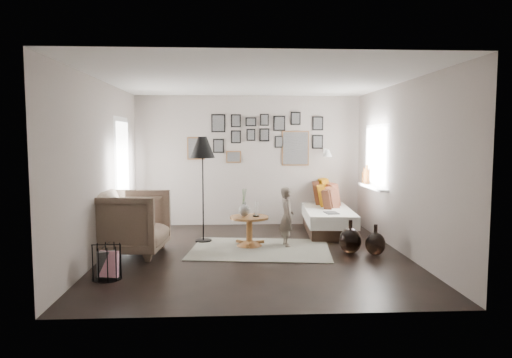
{
  "coord_description": "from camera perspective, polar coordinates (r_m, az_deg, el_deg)",
  "views": [
    {
      "loc": [
        -0.34,
        -6.78,
        1.76
      ],
      "look_at": [
        0.05,
        0.5,
        1.1
      ],
      "focal_mm": 32.0,
      "sensor_mm": 36.0,
      "label": 1
    }
  ],
  "objects": [
    {
      "name": "magazine_on_daybed",
      "position": [
        8.15,
        9.39,
        -4.18
      ],
      "size": [
        0.24,
        0.31,
        0.02
      ],
      "primitive_type": "cube",
      "rotation": [
        0.0,
        0.0,
        0.1
      ],
      "color": "black",
      "rests_on": "daybed"
    },
    {
      "name": "door_left",
      "position": [
        8.23,
        -16.36,
        0.01
      ],
      "size": [
        0.0,
        2.14,
        2.14
      ],
      "color": "white",
      "rests_on": "wall_left"
    },
    {
      "name": "magazine_basket",
      "position": [
        6.07,
        -18.15,
        -9.85
      ],
      "size": [
        0.35,
        0.35,
        0.43
      ],
      "rotation": [
        0.0,
        0.0,
        -0.0
      ],
      "color": "black",
      "rests_on": "ground"
    },
    {
      "name": "child",
      "position": [
        7.41,
        3.87,
        -4.76
      ],
      "size": [
        0.28,
        0.38,
        0.97
      ],
      "primitive_type": "imported",
      "rotation": [
        0.0,
        0.0,
        1.71
      ],
      "color": "#685C52",
      "rests_on": "ground"
    },
    {
      "name": "demijohn_large",
      "position": [
        7.14,
        11.7,
        -7.56
      ],
      "size": [
        0.34,
        0.34,
        0.52
      ],
      "color": "black",
      "rests_on": "ground"
    },
    {
      "name": "wall_sconce",
      "position": [
        9.12,
        8.9,
        3.23
      ],
      "size": [
        0.18,
        0.36,
        0.16
      ],
      "color": "white",
      "rests_on": "wall_back"
    },
    {
      "name": "wall_front",
      "position": [
        4.42,
        1.39,
        -0.78
      ],
      "size": [
        4.5,
        0.0,
        4.5
      ],
      "primitive_type": "plane",
      "rotation": [
        -1.57,
        0.0,
        0.0
      ],
      "color": "#9D9189",
      "rests_on": "ground"
    },
    {
      "name": "ceiling",
      "position": [
        6.84,
        -0.2,
        12.22
      ],
      "size": [
        4.8,
        4.8,
        0.0
      ],
      "primitive_type": "plane",
      "rotation": [
        3.14,
        0.0,
        0.0
      ],
      "color": "white",
      "rests_on": "wall_back"
    },
    {
      "name": "wall_right",
      "position": [
        7.28,
        17.8,
        1.3
      ],
      "size": [
        0.0,
        4.8,
        4.8
      ],
      "primitive_type": "plane",
      "rotation": [
        1.57,
        0.0,
        -1.57
      ],
      "color": "#9D9189",
      "rests_on": "ground"
    },
    {
      "name": "rug",
      "position": [
        7.28,
        0.53,
        -8.76
      ],
      "size": [
        2.34,
        1.77,
        0.01
      ],
      "primitive_type": "cube",
      "rotation": [
        0.0,
        0.0,
        -0.13
      ],
      "color": "beige",
      "rests_on": "ground"
    },
    {
      "name": "window_right",
      "position": [
        8.55,
        14.06,
        -0.55
      ],
      "size": [
        0.15,
        1.32,
        1.3
      ],
      "color": "white",
      "rests_on": "wall_right"
    },
    {
      "name": "vase",
      "position": [
        7.4,
        -1.47,
        -3.62
      ],
      "size": [
        0.18,
        0.18,
        0.45
      ],
      "color": "black",
      "rests_on": "pedestal_table"
    },
    {
      "name": "candles",
      "position": [
        7.39,
        0.02,
        -3.82
      ],
      "size": [
        0.11,
        0.11,
        0.23
      ],
      "color": "black",
      "rests_on": "pedestal_table"
    },
    {
      "name": "armchair_cushion",
      "position": [
        7.2,
        -15.18,
        -5.25
      ],
      "size": [
        0.49,
        0.5,
        0.2
      ],
      "primitive_type": "cube",
      "rotation": [
        -0.21,
        0.0,
        -0.13
      ],
      "color": "white",
      "rests_on": "armchair"
    },
    {
      "name": "wall_left",
      "position": [
        7.06,
        -18.75,
        1.16
      ],
      "size": [
        0.0,
        4.8,
        4.8
      ],
      "primitive_type": "plane",
      "rotation": [
        1.57,
        0.0,
        1.57
      ],
      "color": "#9D9189",
      "rests_on": "ground"
    },
    {
      "name": "demijohn_small",
      "position": [
        7.13,
        14.69,
        -7.82
      ],
      "size": [
        0.3,
        0.3,
        0.47
      ],
      "color": "black",
      "rests_on": "ground"
    },
    {
      "name": "floor_lamp",
      "position": [
        7.68,
        -6.7,
        3.45
      ],
      "size": [
        0.42,
        0.42,
        1.78
      ],
      "rotation": [
        0.0,
        0.0,
        0.34
      ],
      "color": "black",
      "rests_on": "ground"
    },
    {
      "name": "armchair",
      "position": [
        7.16,
        -15.5,
        -5.3
      ],
      "size": [
        1.15,
        1.12,
        0.96
      ],
      "primitive_type": "imported",
      "rotation": [
        0.0,
        0.0,
        1.48
      ],
      "color": "brown",
      "rests_on": "ground"
    },
    {
      "name": "daybed",
      "position": [
        8.8,
        8.8,
        -4.4
      ],
      "size": [
        0.97,
        2.02,
        0.95
      ],
      "rotation": [
        0.0,
        0.0,
        -0.07
      ],
      "color": "black",
      "rests_on": "ground"
    },
    {
      "name": "gallery_wall",
      "position": [
        9.19,
        0.85,
        5.06
      ],
      "size": [
        2.74,
        0.03,
        1.08
      ],
      "color": "brown",
      "rests_on": "wall_back"
    },
    {
      "name": "ground",
      "position": [
        7.02,
        -0.19,
        -9.36
      ],
      "size": [
        4.8,
        4.8,
        0.0
      ],
      "primitive_type": "plane",
      "color": "black",
      "rests_on": "ground"
    },
    {
      "name": "pedestal_table",
      "position": [
        7.45,
        -0.83,
        -6.7
      ],
      "size": [
        0.63,
        0.63,
        0.49
      ],
      "rotation": [
        0.0,
        0.0,
        0.12
      ],
      "color": "brown",
      "rests_on": "ground"
    },
    {
      "name": "wall_back",
      "position": [
        9.2,
        -0.95,
        2.3
      ],
      "size": [
        4.5,
        0.0,
        4.5
      ],
      "primitive_type": "plane",
      "rotation": [
        1.57,
        0.0,
        0.0
      ],
      "color": "#9D9189",
      "rests_on": "ground"
    }
  ]
}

